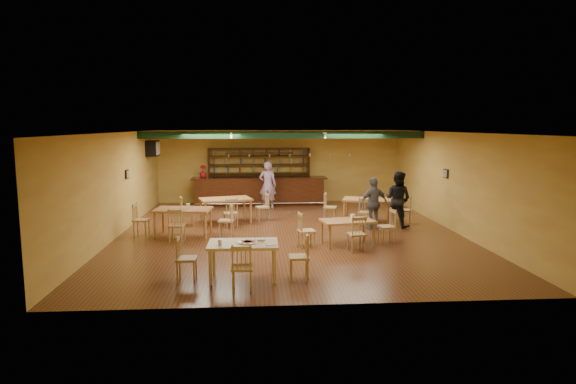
{
  "coord_description": "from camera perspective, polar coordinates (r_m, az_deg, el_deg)",
  "views": [
    {
      "loc": [
        -1.05,
        -14.4,
        3.21
      ],
      "look_at": [
        0.01,
        0.6,
        1.15
      ],
      "focal_mm": 30.54,
      "sensor_mm": 36.0,
      "label": 1
    }
  ],
  "objects": [
    {
      "name": "ac_unit",
      "position": [
        19.0,
        -15.47,
        4.93
      ],
      "size": [
        0.34,
        0.7,
        0.48
      ],
      "primitive_type": "cube",
      "color": "white",
      "rests_on": "wall_left"
    },
    {
      "name": "back_bar_hutch",
      "position": [
        20.29,
        -3.36,
        1.93
      ],
      "size": [
        4.17,
        0.4,
        2.28
      ],
      "primitive_type": "cube",
      "color": "black",
      "rests_on": "ground"
    },
    {
      "name": "picture_right",
      "position": [
        16.14,
        17.9,
        2.05
      ],
      "size": [
        0.04,
        0.34,
        0.28
      ],
      "primitive_type": "cube",
      "color": "black",
      "rests_on": "wall_right"
    },
    {
      "name": "track_rail_right",
      "position": [
        17.97,
        3.84,
        6.92
      ],
      "size": [
        0.05,
        2.5,
        0.05
      ],
      "primitive_type": "cube",
      "color": "white",
      "rests_on": "ceiling"
    },
    {
      "name": "dining_table_a",
      "position": [
        16.29,
        -7.26,
        -2.16
      ],
      "size": [
        1.84,
        1.38,
        0.82
      ],
      "primitive_type": "cube",
      "rotation": [
        0.0,
        0.0,
        0.27
      ],
      "color": "#AF793E",
      "rests_on": "ground"
    },
    {
      "name": "ceiling_beam",
      "position": [
        17.24,
        -0.54,
        6.67
      ],
      "size": [
        10.0,
        0.3,
        0.25
      ],
      "primitive_type": "cube",
      "color": "black",
      "rests_on": "ceiling"
    },
    {
      "name": "dining_table_b",
      "position": [
        16.5,
        9.16,
        -2.13
      ],
      "size": [
        1.78,
        1.37,
        0.78
      ],
      "primitive_type": "cube",
      "rotation": [
        0.0,
        0.0,
        -0.3
      ],
      "color": "#AF793E",
      "rests_on": "ground"
    },
    {
      "name": "side_plate",
      "position": [
        10.1,
        -2.04,
        -6.12
      ],
      "size": [
        0.22,
        0.22,
        0.01
      ],
      "primitive_type": "cylinder",
      "rotation": [
        0.0,
        0.0,
        -0.01
      ],
      "color": "white",
      "rests_on": "near_table"
    },
    {
      "name": "track_rail_left",
      "position": [
        17.82,
        -6.48,
        6.88
      ],
      "size": [
        0.05,
        2.5,
        0.05
      ],
      "primitive_type": "cube",
      "color": "white",
      "rests_on": "ceiling"
    },
    {
      "name": "pizza_tray",
      "position": [
        10.3,
        -4.69,
        -5.86
      ],
      "size": [
        0.5,
        0.5,
        0.01
      ],
      "primitive_type": "cylinder",
      "rotation": [
        0.0,
        0.0,
        0.29
      ],
      "color": "silver",
      "rests_on": "near_table"
    },
    {
      "name": "near_table",
      "position": [
        10.4,
        -5.24,
        -7.98
      ],
      "size": [
        1.46,
        0.95,
        0.78
      ],
      "primitive_type": "cube",
      "rotation": [
        0.0,
        0.0,
        -0.01
      ],
      "color": "beige",
      "rests_on": "ground"
    },
    {
      "name": "parmesan_shaker",
      "position": [
        10.16,
        -7.94,
        -5.82
      ],
      "size": [
        0.07,
        0.07,
        0.11
      ],
      "primitive_type": "cylinder",
      "rotation": [
        0.0,
        0.0,
        -0.01
      ],
      "color": "#EAE5C6",
      "rests_on": "near_table"
    },
    {
      "name": "patron_bar",
      "position": [
        18.87,
        -2.38,
        0.82
      ],
      "size": [
        0.72,
        0.53,
        1.83
      ],
      "primitive_type": "imported",
      "rotation": [
        0.0,
        0.0,
        3.0
      ],
      "color": "#854699",
      "rests_on": "ground"
    },
    {
      "name": "picture_left",
      "position": [
        15.96,
        -18.23,
        1.98
      ],
      "size": [
        0.04,
        0.34,
        0.28
      ],
      "primitive_type": "cube",
      "color": "black",
      "rests_on": "wall_left"
    },
    {
      "name": "bar_counter",
      "position": [
        19.73,
        -3.33,
        0.09
      ],
      "size": [
        5.39,
        0.85,
        1.13
      ],
      "primitive_type": "cube",
      "color": "black",
      "rests_on": "ground"
    },
    {
      "name": "dining_table_c",
      "position": [
        14.63,
        -12.08,
        -3.45
      ],
      "size": [
        1.7,
        1.14,
        0.8
      ],
      "primitive_type": "cube",
      "rotation": [
        0.0,
        0.0,
        -0.11
      ],
      "color": "#AF793E",
      "rests_on": "ground"
    },
    {
      "name": "dining_table_d",
      "position": [
        13.27,
        6.93,
        -4.72
      ],
      "size": [
        1.5,
        1.04,
        0.69
      ],
      "primitive_type": "cube",
      "rotation": [
        0.0,
        0.0,
        0.16
      ],
      "color": "#AF793E",
      "rests_on": "ground"
    },
    {
      "name": "patron_right_b",
      "position": [
        15.36,
        9.94,
        -1.3
      ],
      "size": [
        1.03,
        0.69,
        1.62
      ],
      "primitive_type": "imported",
      "rotation": [
        0.0,
        0.0,
        3.48
      ],
      "color": "slate",
      "rests_on": "ground"
    },
    {
      "name": "pizza_server",
      "position": [
        10.34,
        -3.82,
        -5.73
      ],
      "size": [
        0.33,
        0.2,
        0.0
      ],
      "primitive_type": "cube",
      "rotation": [
        0.0,
        0.0,
        -0.36
      ],
      "color": "silver",
      "rests_on": "pizza_tray"
    },
    {
      "name": "napkin_stack",
      "position": [
        10.5,
        -3.26,
        -5.54
      ],
      "size": [
        0.22,
        0.18,
        0.03
      ],
      "primitive_type": "cube",
      "rotation": [
        0.0,
        0.0,
        0.14
      ],
      "color": "white",
      "rests_on": "near_table"
    },
    {
      "name": "patron_right_a",
      "position": [
        15.86,
        12.67,
        -0.82
      ],
      "size": [
        1.08,
        1.08,
        1.77
      ],
      "primitive_type": "imported",
      "rotation": [
        0.0,
        0.0,
        2.36
      ],
      "color": "black",
      "rests_on": "ground"
    },
    {
      "name": "poinsettia",
      "position": [
        19.74,
        -9.88,
        2.37
      ],
      "size": [
        0.36,
        0.36,
        0.5
      ],
      "primitive_type": "imported",
      "rotation": [
        0.0,
        0.0,
        0.35
      ],
      "color": "#AA0F24",
      "rests_on": "bar_counter"
    },
    {
      "name": "floor",
      "position": [
        14.79,
        0.14,
        -4.73
      ],
      "size": [
        12.0,
        12.0,
        0.0
      ],
      "primitive_type": "plane",
      "color": "#4F2B16",
      "rests_on": "ground"
    }
  ]
}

